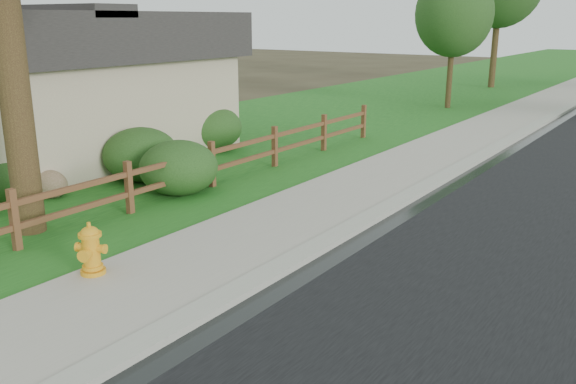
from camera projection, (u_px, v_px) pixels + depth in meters
The scene contains 9 objects.
grass_strip at pixel (542, 85), 35.01m from camera, with size 1.60×90.00×0.06m, color #165017.
lawn_near at pixel (454, 80), 37.87m from camera, with size 9.00×90.00×0.04m, color #165017.
ranch_fence at pixel (173, 173), 12.74m from camera, with size 0.12×16.92×1.10m.
fire_hydrant at pixel (91, 250), 8.92m from camera, with size 0.52×0.43×0.80m.
boulder at pixel (49, 184), 13.08m from camera, with size 0.92×0.69×0.61m, color brown.
shrub_b at pixel (179, 168), 13.27m from camera, with size 1.71×1.71×1.20m, color #1D4117.
shrub_c at pixel (141, 155), 14.35m from camera, with size 1.78×1.78×1.28m, color #1D4117.
shrub_d at pixel (208, 128), 17.71m from camera, with size 1.96×1.96×1.34m, color #1D4117.
tree_near_left at pixel (454, 14), 25.09m from camera, with size 3.20×3.20×5.67m.
Camera 1 is at (5.44, -2.36, 3.74)m, focal length 38.00 mm.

